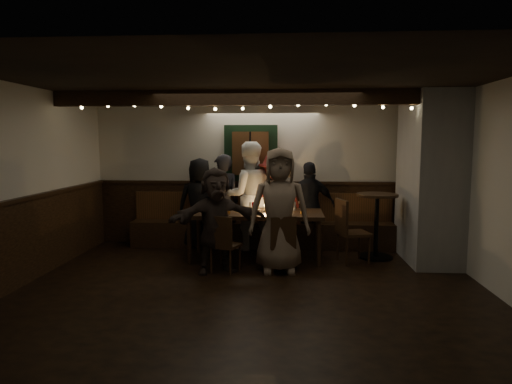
# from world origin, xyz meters

# --- Properties ---
(room) EXTENTS (6.02, 5.01, 2.62)m
(room) POSITION_xyz_m (1.07, 1.42, 1.07)
(room) COLOR black
(room) RESTS_ON ground
(dining_table) EXTENTS (2.12, 0.91, 0.92)m
(dining_table) POSITION_xyz_m (-0.05, 1.40, 0.69)
(dining_table) COLOR black
(dining_table) RESTS_ON ground
(chair_near_left) EXTENTS (0.48, 0.48, 0.83)m
(chair_near_left) POSITION_xyz_m (-0.45, 0.58, 0.47)
(chair_near_left) COLOR black
(chair_near_left) RESTS_ON ground
(chair_near_right) EXTENTS (0.46, 0.46, 0.82)m
(chair_near_right) POSITION_xyz_m (0.38, 0.66, 0.46)
(chair_near_right) COLOR black
(chair_near_right) RESTS_ON ground
(chair_end) EXTENTS (0.55, 0.55, 0.99)m
(chair_end) POSITION_xyz_m (1.39, 1.27, 0.56)
(chair_end) COLOR black
(chair_end) RESTS_ON ground
(high_top) EXTENTS (0.65, 0.65, 1.04)m
(high_top) POSITION_xyz_m (1.88, 1.59, 0.66)
(high_top) COLOR black
(high_top) RESTS_ON ground
(person_a) EXTENTS (0.84, 0.63, 1.58)m
(person_a) POSITION_xyz_m (-1.06, 2.11, 0.79)
(person_a) COLOR black
(person_a) RESTS_ON ground
(person_b) EXTENTS (0.70, 0.59, 1.65)m
(person_b) POSITION_xyz_m (-0.66, 2.07, 0.82)
(person_b) COLOR black
(person_b) RESTS_ON ground
(person_c) EXTENTS (1.05, 0.90, 1.86)m
(person_c) POSITION_xyz_m (-0.21, 2.10, 0.93)
(person_c) COLOR silver
(person_c) RESTS_ON ground
(person_d) EXTENTS (1.22, 0.93, 1.66)m
(person_d) POSITION_xyz_m (0.26, 2.10, 0.83)
(person_d) COLOR maroon
(person_d) RESTS_ON ground
(person_e) EXTENTS (0.95, 0.56, 1.51)m
(person_e) POSITION_xyz_m (0.85, 2.17, 0.76)
(person_e) COLOR black
(person_e) RESTS_ON ground
(person_f) EXTENTS (1.45, 0.96, 1.50)m
(person_f) POSITION_xyz_m (-0.55, 0.64, 0.75)
(person_f) COLOR #2E2420
(person_f) RESTS_ON ground
(person_g) EXTENTS (0.91, 0.63, 1.78)m
(person_g) POSITION_xyz_m (0.34, 0.73, 0.89)
(person_g) COLOR #756151
(person_g) RESTS_ON ground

